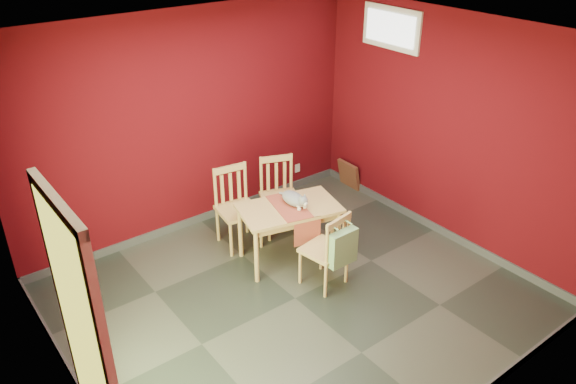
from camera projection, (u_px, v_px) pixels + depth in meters
ground at (295, 298)px, 5.91m from camera, size 4.50×4.50×0.00m
room_shell at (295, 295)px, 5.89m from camera, size 4.50×4.50×4.50m
doorway at (80, 323)px, 3.91m from camera, size 0.06×1.01×2.13m
window at (391, 28)px, 6.70m from camera, size 0.05×0.90×0.50m
outlet_plate at (297, 168)px, 8.02m from camera, size 0.08×0.02×0.12m
dining_table at (289, 213)px, 6.28m from camera, size 1.23×0.89×0.69m
table_runner at (295, 215)px, 6.19m from camera, size 0.46×0.72×0.33m
chair_far_left at (237, 206)px, 6.64m from camera, size 0.51×0.51×0.97m
chair_far_right at (279, 195)px, 6.92m from camera, size 0.58×0.58×0.96m
chair_near at (327, 249)px, 5.92m from camera, size 0.48×0.48×0.89m
tote_bag at (343, 248)px, 5.73m from camera, size 0.33×0.19×0.46m
cat at (293, 196)px, 6.25m from camera, size 0.34×0.44×0.20m
picture_frame at (349, 175)px, 8.07m from camera, size 0.14×0.39×0.39m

